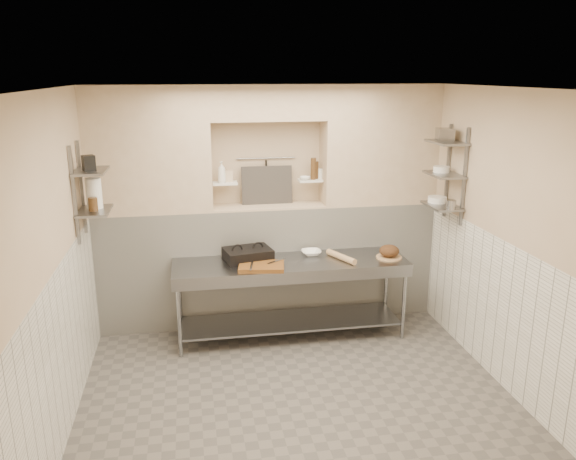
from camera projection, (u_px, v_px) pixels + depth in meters
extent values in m
cube|color=#5E5853|center=(296.00, 398.00, 5.32)|extent=(4.00, 3.90, 0.10)
cube|color=silver|center=(297.00, 82.00, 4.53)|extent=(4.00, 3.90, 0.10)
cube|color=#C3AC8E|center=(51.00, 266.00, 4.58)|extent=(0.10, 3.90, 2.80)
cube|color=#C3AC8E|center=(510.00, 241.00, 5.27)|extent=(0.10, 3.90, 2.80)
cube|color=#C3AC8E|center=(265.00, 202.00, 6.82)|extent=(4.00, 0.10, 2.80)
cube|color=#C3AC8E|center=(367.00, 365.00, 3.03)|extent=(4.00, 0.10, 2.80)
cube|color=white|center=(269.00, 263.00, 6.78)|extent=(4.00, 0.40, 1.40)
cube|color=#C3AC8E|center=(268.00, 206.00, 6.58)|extent=(1.30, 0.40, 0.02)
cube|color=#C3AC8E|center=(149.00, 150.00, 6.17)|extent=(1.35, 0.40, 1.40)
cube|color=#C3AC8E|center=(379.00, 145.00, 6.62)|extent=(1.35, 0.40, 1.40)
cube|color=#C3AC8E|center=(267.00, 102.00, 6.26)|extent=(1.30, 0.40, 0.40)
cube|color=white|center=(67.00, 343.00, 4.78)|extent=(0.02, 3.90, 1.40)
cube|color=white|center=(497.00, 310.00, 5.45)|extent=(0.02, 3.90, 1.40)
cube|color=white|center=(225.00, 183.00, 6.42)|extent=(0.28, 0.16, 0.02)
cube|color=white|center=(310.00, 180.00, 6.59)|extent=(0.28, 0.16, 0.02)
cylinder|color=gray|center=(266.00, 158.00, 6.60)|extent=(0.70, 0.02, 0.02)
cylinder|color=black|center=(266.00, 173.00, 6.62)|extent=(0.02, 0.02, 0.30)
cube|color=#383330|center=(267.00, 185.00, 6.61)|extent=(0.60, 0.08, 0.45)
cube|color=slate|center=(82.00, 188.00, 5.67)|extent=(0.03, 0.03, 0.95)
cube|color=slate|center=(74.00, 196.00, 5.29)|extent=(0.03, 0.03, 0.95)
cube|color=slate|center=(95.00, 211.00, 5.56)|extent=(0.30, 0.50, 0.02)
cube|color=slate|center=(91.00, 171.00, 5.45)|extent=(0.30, 0.50, 0.03)
cube|color=slate|center=(448.00, 171.00, 6.32)|extent=(0.03, 0.03, 1.05)
cube|color=slate|center=(464.00, 177.00, 5.94)|extent=(0.03, 0.03, 1.05)
cube|color=slate|center=(442.00, 206.00, 6.21)|extent=(0.30, 0.50, 0.02)
cube|color=slate|center=(444.00, 175.00, 6.11)|extent=(0.30, 0.50, 0.02)
cube|color=slate|center=(447.00, 142.00, 6.01)|extent=(0.30, 0.50, 0.03)
cube|color=gray|center=(291.00, 263.00, 6.23)|extent=(2.60, 0.70, 0.04)
cube|color=gray|center=(291.00, 321.00, 6.42)|extent=(2.45, 0.60, 0.03)
cube|color=gray|center=(296.00, 278.00, 5.94)|extent=(2.60, 0.02, 0.12)
cylinder|color=gray|center=(179.00, 319.00, 5.87)|extent=(0.04, 0.04, 0.86)
cylinder|color=gray|center=(180.00, 298.00, 6.42)|extent=(0.04, 0.04, 0.86)
cylinder|color=gray|center=(404.00, 303.00, 6.29)|extent=(0.04, 0.04, 0.86)
cylinder|color=gray|center=(386.00, 284.00, 6.84)|extent=(0.04, 0.04, 0.86)
cube|color=black|center=(248.00, 257.00, 6.24)|extent=(0.57, 0.46, 0.09)
cube|color=black|center=(248.00, 251.00, 6.23)|extent=(0.57, 0.46, 0.05)
cube|color=brown|center=(261.00, 266.00, 6.00)|extent=(0.53, 0.41, 0.04)
cube|color=gray|center=(277.00, 261.00, 6.10)|extent=(0.23, 0.18, 0.01)
cylinder|color=gray|center=(251.00, 266.00, 5.92)|extent=(0.07, 0.24, 0.02)
imported|color=white|center=(311.00, 253.00, 6.44)|extent=(0.23, 0.23, 0.06)
cylinder|color=tan|center=(341.00, 257.00, 6.27)|extent=(0.25, 0.44, 0.07)
cylinder|color=tan|center=(389.00, 257.00, 6.34)|extent=(0.29, 0.29, 0.02)
ellipsoid|color=#4C2D19|center=(389.00, 251.00, 6.32)|extent=(0.22, 0.22, 0.13)
imported|color=white|center=(222.00, 172.00, 6.36)|extent=(0.12, 0.12, 0.24)
cube|color=#C3AC8E|center=(229.00, 176.00, 6.44)|extent=(0.09, 0.09, 0.13)
imported|color=white|center=(305.00, 178.00, 6.55)|extent=(0.16, 0.16, 0.04)
cylinder|color=#452C15|center=(316.00, 170.00, 6.59)|extent=(0.06, 0.06, 0.21)
cylinder|color=#452C15|center=(313.00, 169.00, 6.54)|extent=(0.06, 0.06, 0.25)
cylinder|color=white|center=(320.00, 174.00, 6.63)|extent=(0.07, 0.07, 0.11)
cylinder|color=white|center=(94.00, 193.00, 5.58)|extent=(0.15, 0.15, 0.30)
cylinder|color=#452C15|center=(93.00, 204.00, 5.49)|extent=(0.09, 0.09, 0.13)
cube|color=black|center=(89.00, 163.00, 5.36)|extent=(0.14, 0.14, 0.15)
cylinder|color=white|center=(437.00, 200.00, 6.31)|extent=(0.21, 0.21, 0.06)
cylinder|color=gray|center=(451.00, 205.00, 5.98)|extent=(0.10, 0.10, 0.10)
cylinder|color=white|center=(441.00, 169.00, 6.17)|extent=(0.18, 0.18, 0.07)
cube|color=gray|center=(445.00, 134.00, 6.05)|extent=(0.21, 0.24, 0.13)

